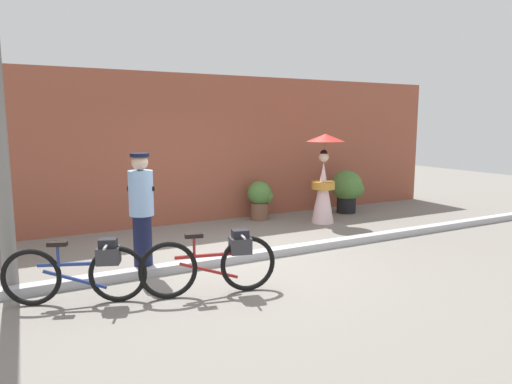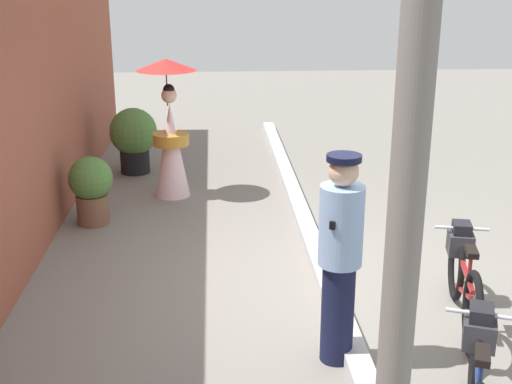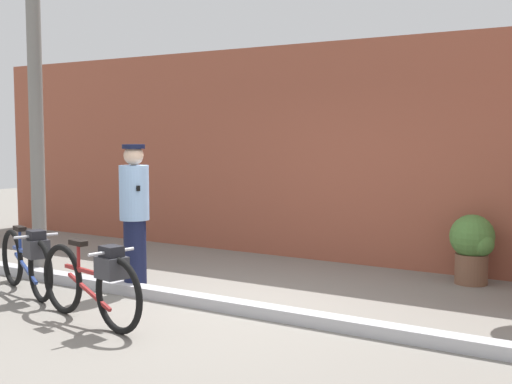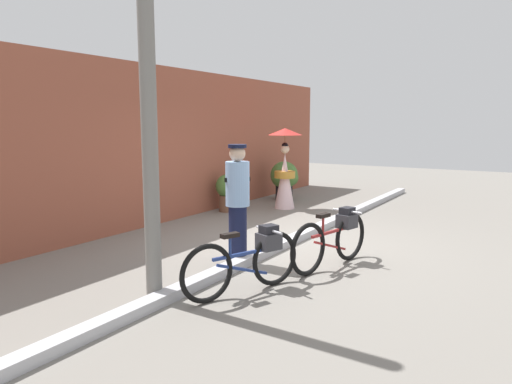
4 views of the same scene
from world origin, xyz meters
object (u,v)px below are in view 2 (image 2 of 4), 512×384
(bicycle_far_side, at_px, (463,276))
(utility_pole, at_px, (414,104))
(person_with_parasol, at_px, (170,129))
(bicycle_near_officer, at_px, (477,377))
(potted_plant_by_door, at_px, (92,186))
(potted_plant_small, at_px, (135,136))
(person_officer, at_px, (340,255))

(bicycle_far_side, xyz_separation_m, utility_pole, (-2.25, 1.26, 1.98))
(person_with_parasol, height_order, utility_pole, utility_pole)
(bicycle_near_officer, bearing_deg, bicycle_far_side, -17.01)
(bicycle_near_officer, bearing_deg, utility_pole, 133.09)
(person_with_parasol, relative_size, utility_pole, 0.39)
(potted_plant_by_door, relative_size, potted_plant_small, 0.84)
(bicycle_near_officer, distance_m, utility_pole, 2.27)
(potted_plant_by_door, distance_m, potted_plant_small, 2.22)
(potted_plant_by_door, xyz_separation_m, potted_plant_small, (2.20, -0.29, 0.09))
(potted_plant_small, bearing_deg, bicycle_far_side, -145.08)
(person_officer, height_order, potted_plant_small, person_officer)
(utility_pole, bearing_deg, person_with_parasol, 14.27)
(bicycle_near_officer, height_order, person_officer, person_officer)
(person_officer, xyz_separation_m, potted_plant_by_door, (3.23, 2.45, -0.43))
(utility_pole, bearing_deg, bicycle_far_side, -29.25)
(bicycle_far_side, distance_m, person_officer, 1.45)
(person_officer, distance_m, potted_plant_by_door, 4.08)
(bicycle_near_officer, distance_m, potted_plant_by_door, 5.25)
(person_with_parasol, relative_size, potted_plant_by_door, 2.21)
(person_with_parasol, bearing_deg, person_officer, -160.16)
(bicycle_far_side, bearing_deg, person_officer, 115.25)
(bicycle_far_side, distance_m, person_with_parasol, 4.64)
(potted_plant_by_door, height_order, potted_plant_small, potted_plant_small)
(bicycle_near_officer, distance_m, bicycle_far_side, 1.57)
(person_with_parasol, xyz_separation_m, utility_pole, (-5.93, -1.51, 1.45))
(potted_plant_by_door, relative_size, utility_pole, 0.18)
(person_officer, height_order, potted_plant_by_door, person_officer)
(bicycle_far_side, xyz_separation_m, person_officer, (-0.58, 1.23, 0.49))
(bicycle_near_officer, height_order, potted_plant_by_door, potted_plant_by_door)
(potted_plant_small, distance_m, utility_pole, 7.64)
(bicycle_far_side, height_order, person_officer, person_officer)
(person_officer, height_order, utility_pole, utility_pole)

